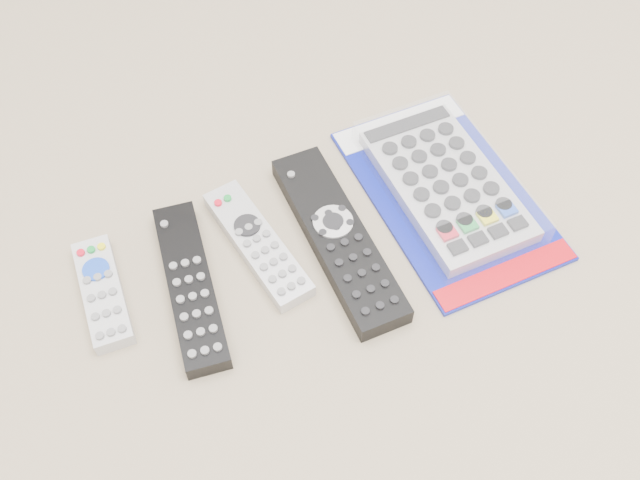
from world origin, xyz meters
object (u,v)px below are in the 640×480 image
remote_small_grey (103,292)px  jumbo_remote_packaged (447,183)px  remote_slim_black (191,286)px  remote_silver_dvd (258,244)px  remote_large_black (338,238)px

remote_small_grey → jumbo_remote_packaged: jumbo_remote_packaged is taller
remote_slim_black → jumbo_remote_packaged: jumbo_remote_packaged is taller
remote_slim_black → remote_silver_dvd: (0.09, 0.02, -0.00)m
remote_silver_dvd → remote_small_grey: bearing=168.4°
remote_slim_black → jumbo_remote_packaged: (0.32, -0.02, 0.01)m
remote_small_grey → jumbo_remote_packaged: bearing=-0.2°
remote_slim_black → remote_large_black: size_ratio=0.84×
remote_silver_dvd → jumbo_remote_packaged: 0.23m
remote_small_grey → remote_large_black: remote_large_black is taller
remote_large_black → remote_silver_dvd: bearing=160.1°
remote_slim_black → remote_silver_dvd: size_ratio=1.19×
remote_small_grey → remote_large_black: 0.26m
remote_slim_black → remote_large_black: bearing=4.6°
remote_slim_black → remote_silver_dvd: remote_slim_black is taller
remote_small_grey → remote_slim_black: (0.09, -0.04, 0.00)m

